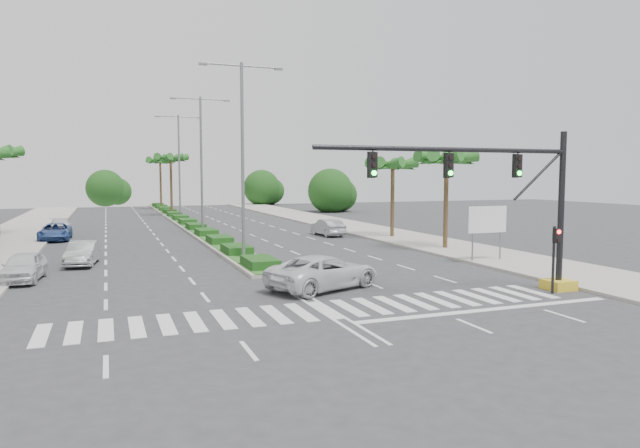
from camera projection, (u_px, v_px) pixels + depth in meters
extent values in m
plane|color=#333335|center=(325.00, 310.00, 22.17)|extent=(160.00, 160.00, 0.00)
cube|color=gray|center=(411.00, 239.00, 46.14)|extent=(6.00, 120.00, 0.15)
cube|color=gray|center=(182.00, 221.00, 64.13)|extent=(2.20, 75.00, 0.20)
cube|color=#2F6121|center=(181.00, 220.00, 64.12)|extent=(1.80, 75.00, 0.04)
cube|color=gold|center=(558.00, 285.00, 26.17)|extent=(1.20, 1.20, 0.45)
cylinder|color=black|center=(561.00, 209.00, 25.88)|extent=(0.28, 0.28, 7.00)
cylinder|color=black|center=(449.00, 150.00, 23.55)|extent=(12.00, 0.20, 0.20)
cylinder|color=black|center=(537.00, 176.00, 25.26)|extent=(2.53, 0.12, 2.15)
cube|color=black|center=(518.00, 166.00, 24.84)|extent=(0.32, 0.24, 1.00)
cylinder|color=#19E533|center=(520.00, 173.00, 24.73)|extent=(0.20, 0.06, 0.20)
cube|color=black|center=(449.00, 165.00, 23.61)|extent=(0.32, 0.24, 1.00)
cylinder|color=#19E533|center=(451.00, 173.00, 23.51)|extent=(0.20, 0.06, 0.20)
cube|color=black|center=(373.00, 165.00, 22.38)|extent=(0.32, 0.24, 1.00)
cylinder|color=#19E533|center=(374.00, 173.00, 22.28)|extent=(0.20, 0.06, 0.20)
cylinder|color=black|center=(553.00, 260.00, 25.19)|extent=(0.12, 0.12, 3.00)
cube|color=black|center=(557.00, 236.00, 24.96)|extent=(0.28, 0.22, 0.65)
cylinder|color=red|center=(559.00, 232.00, 24.82)|extent=(0.18, 0.05, 0.18)
cylinder|color=slate|center=(473.00, 240.00, 33.89)|extent=(0.10, 0.10, 2.80)
cylinder|color=slate|center=(500.00, 239.00, 34.59)|extent=(0.10, 0.10, 2.80)
cube|color=#0C6638|center=(487.00, 219.00, 34.13)|extent=(2.60, 0.08, 1.50)
cube|color=white|center=(488.00, 219.00, 34.09)|extent=(2.70, 0.02, 1.60)
cone|color=#1C591D|center=(9.00, 154.00, 47.89)|extent=(0.90, 3.62, 1.50)
cone|color=#1C591D|center=(5.00, 155.00, 48.55)|extent=(3.39, 2.96, 1.50)
cone|color=#1C591D|center=(2.00, 154.00, 46.94)|extent=(3.39, 2.96, 1.50)
cylinder|color=brown|center=(446.00, 204.00, 40.03)|extent=(0.32, 0.32, 6.50)
sphere|color=brown|center=(447.00, 159.00, 39.76)|extent=(0.70, 0.70, 0.70)
cone|color=#1C591D|center=(460.00, 160.00, 40.15)|extent=(0.90, 3.62, 1.50)
cone|color=#1C591D|center=(448.00, 160.00, 40.81)|extent=(3.39, 2.96, 1.50)
cone|color=#1C591D|center=(435.00, 160.00, 40.68)|extent=(3.73, 1.68, 1.50)
cone|color=#1C591D|center=(431.00, 160.00, 39.86)|extent=(2.38, 3.65, 1.50)
cone|color=#1C591D|center=(438.00, 160.00, 38.97)|extent=(2.38, 3.65, 1.50)
cone|color=#1C591D|center=(452.00, 160.00, 38.68)|extent=(3.73, 1.68, 1.50)
cone|color=#1C591D|center=(462.00, 160.00, 39.20)|extent=(3.39, 2.96, 1.50)
cylinder|color=brown|center=(392.00, 201.00, 47.50)|extent=(0.32, 0.32, 6.20)
sphere|color=brown|center=(393.00, 165.00, 47.24)|extent=(0.70, 0.70, 0.70)
cone|color=#1C591D|center=(404.00, 166.00, 47.64)|extent=(0.90, 3.62, 1.50)
cone|color=#1C591D|center=(395.00, 166.00, 48.29)|extent=(3.39, 2.96, 1.50)
cone|color=#1C591D|center=(384.00, 166.00, 48.17)|extent=(3.73, 1.68, 1.50)
cone|color=#1C591D|center=(379.00, 166.00, 47.35)|extent=(2.38, 3.65, 1.50)
cone|color=#1C591D|center=(385.00, 166.00, 46.46)|extent=(2.38, 3.65, 1.50)
cone|color=#1C591D|center=(396.00, 166.00, 46.17)|extent=(3.73, 1.68, 1.50)
cone|color=#1C591D|center=(405.00, 166.00, 46.69)|extent=(3.39, 2.96, 1.50)
cylinder|color=brown|center=(171.00, 187.00, 73.15)|extent=(0.32, 0.32, 7.50)
sphere|color=brown|center=(171.00, 158.00, 72.84)|extent=(0.70, 0.70, 0.70)
cone|color=#1C591D|center=(179.00, 159.00, 73.23)|extent=(0.90, 3.62, 1.50)
cone|color=#1C591D|center=(175.00, 159.00, 73.89)|extent=(3.39, 2.96, 1.50)
cone|color=#1C591D|center=(168.00, 159.00, 73.76)|extent=(3.73, 1.68, 1.50)
cone|color=#1C591D|center=(162.00, 159.00, 72.95)|extent=(2.38, 3.65, 1.50)
cone|color=#1C591D|center=(163.00, 159.00, 72.05)|extent=(2.38, 3.65, 1.50)
cone|color=#1C591D|center=(170.00, 159.00, 71.76)|extent=(3.73, 1.68, 1.50)
cone|color=#1C591D|center=(177.00, 159.00, 72.28)|extent=(3.39, 2.96, 1.50)
cylinder|color=brown|center=(161.00, 185.00, 87.14)|extent=(0.32, 0.32, 7.50)
sphere|color=brown|center=(160.00, 161.00, 86.83)|extent=(0.70, 0.70, 0.70)
cone|color=#1C591D|center=(168.00, 162.00, 87.22)|extent=(0.90, 3.62, 1.50)
cone|color=#1C591D|center=(164.00, 162.00, 87.88)|extent=(3.39, 2.96, 1.50)
cone|color=#1C591D|center=(158.00, 162.00, 87.75)|extent=(3.73, 1.68, 1.50)
cone|color=#1C591D|center=(153.00, 162.00, 86.94)|extent=(2.38, 3.65, 1.50)
cone|color=#1C591D|center=(154.00, 162.00, 86.05)|extent=(2.38, 3.65, 1.50)
cone|color=#1C591D|center=(159.00, 161.00, 85.75)|extent=(3.73, 1.68, 1.50)
cone|color=#1C591D|center=(165.00, 162.00, 86.28)|extent=(3.39, 2.96, 1.50)
cylinder|color=slate|center=(243.00, 163.00, 34.71)|extent=(0.20, 0.20, 12.00)
cylinder|color=slate|center=(222.00, 64.00, 33.80)|extent=(2.40, 0.10, 0.10)
cylinder|color=slate|center=(261.00, 67.00, 34.64)|extent=(2.40, 0.10, 0.10)
cube|color=slate|center=(203.00, 64.00, 33.42)|extent=(0.50, 0.25, 0.12)
cube|color=slate|center=(278.00, 69.00, 35.03)|extent=(0.50, 0.25, 0.12)
cylinder|color=slate|center=(201.00, 166.00, 49.64)|extent=(0.20, 0.20, 12.00)
cylinder|color=slate|center=(186.00, 98.00, 48.72)|extent=(2.40, 0.10, 0.10)
cylinder|color=slate|center=(214.00, 100.00, 49.56)|extent=(2.40, 0.10, 0.10)
cube|color=slate|center=(173.00, 98.00, 48.34)|extent=(0.50, 0.25, 0.12)
cube|color=slate|center=(227.00, 101.00, 49.95)|extent=(0.50, 0.25, 0.12)
cylinder|color=slate|center=(179.00, 168.00, 64.56)|extent=(0.20, 0.20, 12.00)
cylinder|color=slate|center=(167.00, 116.00, 63.65)|extent=(2.40, 0.10, 0.10)
cylinder|color=slate|center=(189.00, 117.00, 64.49)|extent=(2.40, 0.10, 0.10)
cube|color=slate|center=(157.00, 116.00, 63.27)|extent=(0.50, 0.25, 0.12)
cube|color=slate|center=(199.00, 118.00, 64.88)|extent=(0.50, 0.25, 0.12)
imported|color=silver|center=(23.00, 267.00, 28.20)|extent=(2.09, 4.36, 1.44)
imported|color=#A7A8AC|center=(83.00, 253.00, 33.29)|extent=(2.01, 4.37, 1.39)
imported|color=#2E4B8C|center=(55.00, 232.00, 45.81)|extent=(2.38, 4.99, 1.37)
imported|color=silver|center=(60.00, 227.00, 50.97)|extent=(2.31, 4.67, 1.30)
imported|color=silver|center=(324.00, 272.00, 26.30)|extent=(6.22, 4.58, 1.57)
imported|color=#A8A7AC|center=(328.00, 227.00, 49.44)|extent=(1.80, 4.51, 1.46)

